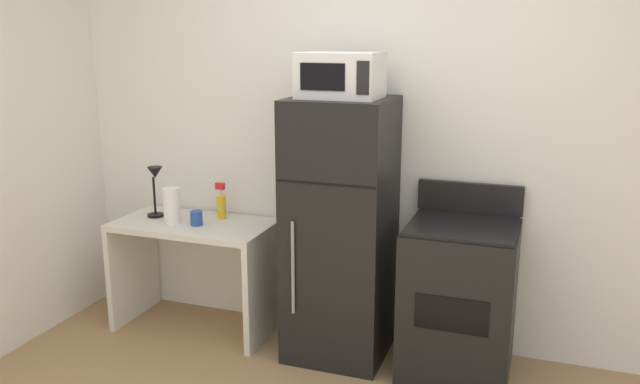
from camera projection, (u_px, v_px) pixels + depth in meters
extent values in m
cube|color=white|center=(386.00, 143.00, 4.08)|extent=(5.00, 0.10, 2.60)
cube|color=silver|center=(194.00, 225.00, 4.29)|extent=(1.06, 0.56, 0.04)
cube|color=silver|center=(133.00, 269.00, 4.55)|extent=(0.04, 0.56, 0.71)
cube|color=silver|center=(264.00, 287.00, 4.22)|extent=(0.04, 0.56, 0.71)
cylinder|color=black|center=(156.00, 215.00, 4.41)|extent=(0.11, 0.11, 0.02)
cylinder|color=black|center=(154.00, 196.00, 4.38)|extent=(0.02, 0.02, 0.26)
cone|color=black|center=(155.00, 172.00, 4.31)|extent=(0.10, 0.10, 0.08)
cylinder|color=yellow|center=(222.00, 207.00, 4.36)|extent=(0.06, 0.06, 0.16)
cylinder|color=white|center=(221.00, 192.00, 4.33)|extent=(0.02, 0.02, 0.04)
cube|color=red|center=(220.00, 186.00, 4.31)|extent=(0.06, 0.03, 0.04)
cylinder|color=white|center=(172.00, 206.00, 4.23)|extent=(0.11, 0.11, 0.24)
cylinder|color=#264C99|center=(196.00, 218.00, 4.21)|extent=(0.08, 0.08, 0.09)
cube|color=black|center=(340.00, 230.00, 3.93)|extent=(0.60, 0.58, 1.61)
cube|color=black|center=(325.00, 184.00, 3.57)|extent=(0.59, 0.00, 0.01)
cylinder|color=gray|center=(293.00, 268.00, 3.75)|extent=(0.02, 0.02, 0.56)
cube|color=silver|center=(341.00, 75.00, 3.68)|extent=(0.46, 0.34, 0.26)
cube|color=black|center=(322.00, 77.00, 3.54)|extent=(0.26, 0.01, 0.15)
cube|color=black|center=(363.00, 78.00, 3.46)|extent=(0.07, 0.01, 0.18)
cube|color=black|center=(459.00, 301.00, 3.76)|extent=(0.63, 0.60, 0.90)
cube|color=black|center=(463.00, 226.00, 3.65)|extent=(0.60, 0.58, 0.02)
cube|color=black|center=(470.00, 197.00, 3.88)|extent=(0.63, 0.04, 0.18)
cube|color=black|center=(451.00, 315.00, 3.47)|extent=(0.40, 0.01, 0.20)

